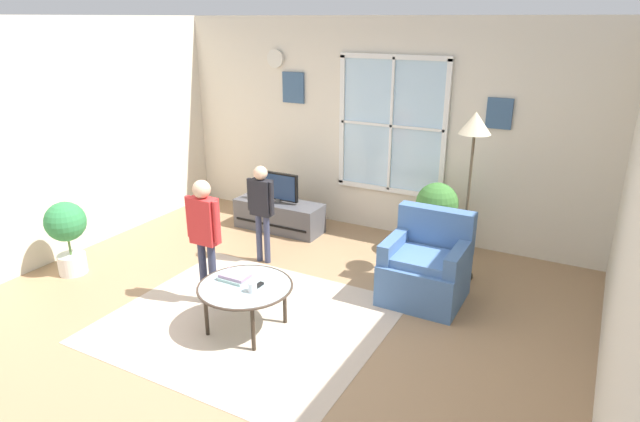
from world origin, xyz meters
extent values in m
cube|color=#9E7A56|center=(0.00, 0.00, -0.01)|extent=(6.20, 6.05, 0.02)
cube|color=beige|center=(0.00, 2.79, 1.34)|extent=(5.60, 0.12, 2.67)
cube|color=silver|center=(0.22, 2.72, 1.39)|extent=(1.34, 0.02, 1.64)
cube|color=white|center=(0.22, 2.70, 2.21)|extent=(1.40, 0.04, 0.06)
cube|color=white|center=(0.22, 2.70, 0.58)|extent=(1.40, 0.04, 0.06)
cube|color=white|center=(-0.45, 2.70, 1.39)|extent=(0.06, 0.04, 1.64)
cube|color=white|center=(0.89, 2.70, 1.39)|extent=(0.06, 0.04, 1.64)
cube|color=white|center=(0.22, 2.70, 1.39)|extent=(0.03, 0.04, 1.64)
cube|color=white|center=(0.22, 2.70, 1.39)|extent=(1.34, 0.04, 0.03)
cube|color=#38567A|center=(-1.18, 2.71, 1.77)|extent=(0.32, 0.03, 0.40)
cube|color=#38567A|center=(1.48, 2.71, 1.65)|extent=(0.28, 0.03, 0.34)
cylinder|color=silver|center=(-1.45, 2.70, 2.14)|extent=(0.24, 0.04, 0.24)
cube|color=beige|center=(-2.86, 0.00, 1.34)|extent=(0.12, 5.45, 2.67)
cube|color=#C6B29E|center=(-0.08, 0.01, 0.00)|extent=(2.45, 2.15, 0.01)
cube|color=#4C4C51|center=(-1.06, 2.08, 0.19)|extent=(1.18, 0.42, 0.39)
cube|color=black|center=(-1.06, 1.87, 0.13)|extent=(1.06, 0.02, 0.02)
cylinder|color=#4C4C4C|center=(-1.06, 2.08, 0.41)|extent=(0.08, 0.08, 0.05)
cube|color=black|center=(-1.06, 2.08, 0.60)|extent=(0.57, 0.05, 0.36)
cube|color=navy|center=(-1.06, 2.06, 0.60)|extent=(0.53, 0.01, 0.32)
cube|color=#476B9E|center=(1.21, 1.18, 0.21)|extent=(0.76, 0.72, 0.42)
cube|color=#476B9E|center=(1.21, 1.48, 0.65)|extent=(0.76, 0.16, 0.45)
cube|color=#476B9E|center=(0.89, 1.18, 0.52)|extent=(0.12, 0.65, 0.20)
cube|color=#476B9E|center=(1.53, 1.18, 0.52)|extent=(0.12, 0.65, 0.20)
cube|color=#4D73AA|center=(1.21, 1.13, 0.46)|extent=(0.61, 0.50, 0.08)
cylinder|color=#99B2B7|center=(-0.01, -0.10, 0.43)|extent=(0.82, 0.82, 0.02)
torus|color=#3F3328|center=(-0.01, -0.10, 0.43)|extent=(0.85, 0.85, 0.02)
cylinder|color=#33281E|center=(-0.26, 0.15, 0.21)|extent=(0.04, 0.04, 0.42)
cylinder|color=#33281E|center=(0.24, 0.15, 0.21)|extent=(0.04, 0.04, 0.42)
cylinder|color=#33281E|center=(-0.26, -0.35, 0.21)|extent=(0.04, 0.04, 0.42)
cylinder|color=#33281E|center=(0.24, -0.35, 0.21)|extent=(0.04, 0.04, 0.42)
cube|color=#A8C8C1|center=(-0.15, -0.05, 0.45)|extent=(0.25, 0.19, 0.03)
cube|color=#A685A5|center=(-0.15, -0.05, 0.48)|extent=(0.26, 0.17, 0.03)
cylinder|color=white|center=(0.11, -0.16, 0.48)|extent=(0.08, 0.08, 0.09)
cube|color=black|center=(0.10, -0.07, 0.45)|extent=(0.05, 0.14, 0.02)
cylinder|color=#333851|center=(-0.68, 0.12, 0.32)|extent=(0.08, 0.08, 0.63)
cylinder|color=#333851|center=(-0.56, 0.12, 0.32)|extent=(0.08, 0.08, 0.63)
cube|color=red|center=(-0.62, 0.12, 0.86)|extent=(0.27, 0.14, 0.45)
sphere|color=#D8AD8C|center=(-0.62, 0.12, 1.17)|extent=(0.17, 0.17, 0.17)
cylinder|color=red|center=(-0.78, 0.10, 0.88)|extent=(0.06, 0.06, 0.40)
cylinder|color=red|center=(-0.46, 0.10, 0.88)|extent=(0.06, 0.06, 0.40)
cylinder|color=#333851|center=(-0.73, 1.16, 0.29)|extent=(0.07, 0.07, 0.57)
cylinder|color=#333851|center=(-0.63, 1.16, 0.29)|extent=(0.07, 0.07, 0.57)
cube|color=black|center=(-0.68, 1.16, 0.78)|extent=(0.25, 0.13, 0.41)
sphere|color=#D8AD8C|center=(-0.68, 1.16, 1.06)|extent=(0.16, 0.16, 0.16)
cylinder|color=black|center=(-0.82, 1.14, 0.80)|extent=(0.05, 0.05, 0.37)
cylinder|color=black|center=(-0.53, 1.14, 0.80)|extent=(0.05, 0.05, 0.37)
cylinder|color=silver|center=(0.97, 2.31, 0.09)|extent=(0.28, 0.28, 0.19)
cylinder|color=#4C7238|center=(0.97, 2.31, 0.29)|extent=(0.02, 0.02, 0.19)
sphere|color=#3C7833|center=(0.97, 2.31, 0.63)|extent=(0.49, 0.49, 0.49)
cylinder|color=silver|center=(-2.35, -0.09, 0.11)|extent=(0.30, 0.30, 0.22)
cylinder|color=#4C7238|center=(-2.35, -0.09, 0.30)|extent=(0.02, 0.02, 0.17)
sphere|color=#2F7F44|center=(-2.35, -0.09, 0.60)|extent=(0.43, 0.43, 0.43)
cylinder|color=black|center=(1.41, 1.86, 0.01)|extent=(0.26, 0.26, 0.03)
cylinder|color=brown|center=(1.41, 1.86, 0.79)|extent=(0.03, 0.03, 1.57)
cone|color=beige|center=(1.41, 1.86, 1.67)|extent=(0.32, 0.32, 0.22)
camera|label=1|loc=(2.57, -3.48, 2.65)|focal=30.19mm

